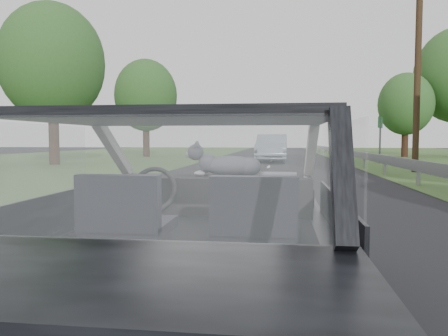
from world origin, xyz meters
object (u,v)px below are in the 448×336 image
(cat, at_px, (231,165))
(utility_pole, at_px, (418,75))
(subject_car, at_px, (198,225))
(highway_sign, at_px, (380,140))
(other_car, at_px, (272,148))

(cat, distance_m, utility_pole, 15.99)
(subject_car, relative_size, highway_sign, 1.57)
(cat, height_order, highway_sign, highway_sign)
(cat, relative_size, highway_sign, 0.25)
(other_car, bearing_deg, utility_pole, -51.04)
(highway_sign, xyz_separation_m, utility_pole, (-0.04, -6.47, 2.56))
(cat, distance_m, other_car, 22.15)
(cat, distance_m, highway_sign, 21.91)
(other_car, distance_m, utility_pole, 9.95)
(other_car, relative_size, utility_pole, 0.65)
(subject_car, xyz_separation_m, utility_pole, (5.88, 15.34, 3.11))
(utility_pole, bearing_deg, cat, -111.35)
(utility_pole, bearing_deg, highway_sign, 89.61)
(other_car, xyz_separation_m, highway_sign, (5.87, -1.01, 0.46))
(cat, bearing_deg, other_car, 88.87)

